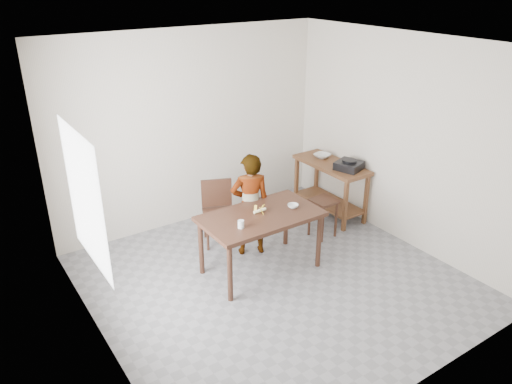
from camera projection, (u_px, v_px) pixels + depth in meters
floor at (275, 282)px, 5.90m from camera, size 4.00×4.00×0.04m
ceiling at (279, 43)px, 4.77m from camera, size 4.00×4.00×0.04m
wall_back at (190, 129)px, 6.86m from camera, size 4.00×0.04×2.70m
wall_front at (433, 258)px, 3.81m from camera, size 4.00×0.04×2.70m
wall_left at (88, 224)px, 4.31m from camera, size 0.04×4.00×2.70m
wall_right at (405, 141)px, 6.36m from camera, size 0.04×4.00×2.70m
window_pane at (85, 199)px, 4.42m from camera, size 0.02×1.10×1.30m
dining_table at (261, 242)px, 5.96m from camera, size 1.40×0.80×0.75m
prep_counter at (330, 188)px, 7.36m from camera, size 0.50×1.20×0.80m
child at (250, 205)px, 6.22m from camera, size 0.57×0.48×1.35m
dining_chair at (219, 214)px, 6.55m from camera, size 0.53×0.53×0.84m
stool at (323, 218)px, 6.77m from camera, size 0.33×0.33×0.54m
glass_tumbler at (241, 224)px, 5.49m from camera, size 0.07×0.07×0.09m
small_bowl at (293, 206)px, 5.97m from camera, size 0.15×0.15×0.04m
banana at (260, 210)px, 5.84m from camera, size 0.19×0.14×0.06m
serving_bowl at (322, 156)px, 7.39m from camera, size 0.28×0.28×0.06m
gas_burner at (349, 165)px, 6.95m from camera, size 0.42×0.42×0.11m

